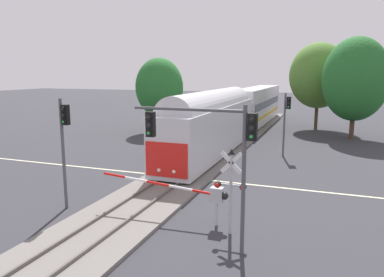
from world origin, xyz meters
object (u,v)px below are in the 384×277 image
elm_centre_background (319,76)px  crossing_gate_far (166,137)px  traffic_signal_far_side (286,114)px  oak_behind_train (159,87)px  commuter_train (238,112)px  oak_far_right (355,79)px  crossing_gate_near (200,193)px  crossing_signal_mast (231,183)px  traffic_signal_near_right (211,141)px  traffic_signal_median (64,136)px

elm_centre_background → crossing_gate_far: bearing=-122.1°
traffic_signal_far_side → oak_behind_train: bearing=152.4°
commuter_train → oak_far_right: oak_far_right is taller
oak_behind_train → elm_centre_background: bearing=27.0°
crossing_gate_far → elm_centre_background: 22.62m
traffic_signal_far_side → oak_far_right: bearing=62.4°
crossing_gate_near → crossing_signal_mast: bearing=-23.4°
traffic_signal_near_right → oak_far_right: oak_far_right is taller
elm_centre_background → traffic_signal_far_side: bearing=-96.4°
oak_behind_train → traffic_signal_median: bearing=-75.8°
crossing_signal_mast → traffic_signal_near_right: (-0.39, -1.64, 2.07)m
oak_far_right → crossing_gate_near: bearing=-106.4°
traffic_signal_far_side → traffic_signal_median: 18.52m
crossing_signal_mast → oak_far_right: bearing=77.2°
crossing_signal_mast → oak_far_right: oak_far_right is taller
traffic_signal_near_right → oak_far_right: size_ratio=0.55×
commuter_train → crossing_gate_far: (-4.03, -9.71, -1.37)m
crossing_gate_near → oak_behind_train: bearing=119.1°
oak_behind_train → traffic_signal_near_right: bearing=-61.0°
elm_centre_background → oak_far_right: 6.97m
crossing_gate_far → traffic_signal_near_right: traffic_signal_near_right is taller
crossing_signal_mast → crossing_gate_far: bearing=123.4°
commuter_train → crossing_signal_mast: commuter_train is taller
elm_centre_background → oak_behind_train: 19.16m
crossing_gate_near → elm_centre_background: 32.78m
crossing_signal_mast → traffic_signal_near_right: size_ratio=0.65×
traffic_signal_far_side → oak_far_right: (5.62, 10.76, 2.69)m
traffic_signal_far_side → oak_behind_train: (-15.17, 7.95, 1.67)m
commuter_train → elm_centre_background: size_ratio=3.86×
commuter_train → traffic_signal_median: size_ratio=7.15×
crossing_gate_near → traffic_signal_median: traffic_signal_median is taller
crossing_gate_far → oak_far_right: size_ratio=0.49×
traffic_signal_median → oak_far_right: bearing=61.4°
commuter_train → traffic_signal_median: (-3.24, -23.82, 0.99)m
oak_behind_train → crossing_signal_mast: bearing=-58.7°
commuter_train → crossing_signal_mast: 24.48m
crossing_gate_far → traffic_signal_far_side: size_ratio=0.98×
crossing_gate_near → traffic_signal_far_side: bearing=82.3°
crossing_gate_far → traffic_signal_far_side: (9.86, 2.03, 2.11)m
traffic_signal_near_right → elm_centre_background: elm_centre_background is taller
commuter_train → oak_far_right: 12.35m
traffic_signal_far_side → traffic_signal_near_right: (-0.89, -17.84, 0.83)m
traffic_signal_median → commuter_train: bearing=82.3°
crossing_gate_far → crossing_gate_near: bearing=-60.1°
crossing_signal_mast → crossing_gate_far: 17.01m
traffic_signal_far_side → crossing_gate_near: bearing=-97.7°
traffic_signal_median → traffic_signal_near_right: bearing=-11.8°
traffic_signal_median → crossing_signal_mast: bearing=-0.5°
commuter_train → crossing_gate_far: 10.61m
crossing_gate_far → oak_behind_train: size_ratio=0.60×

